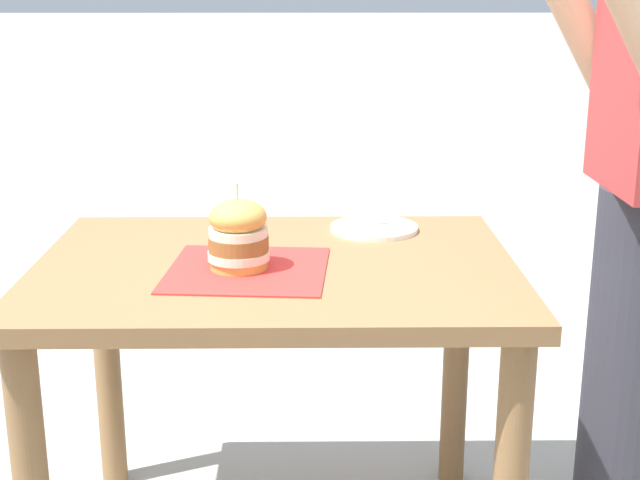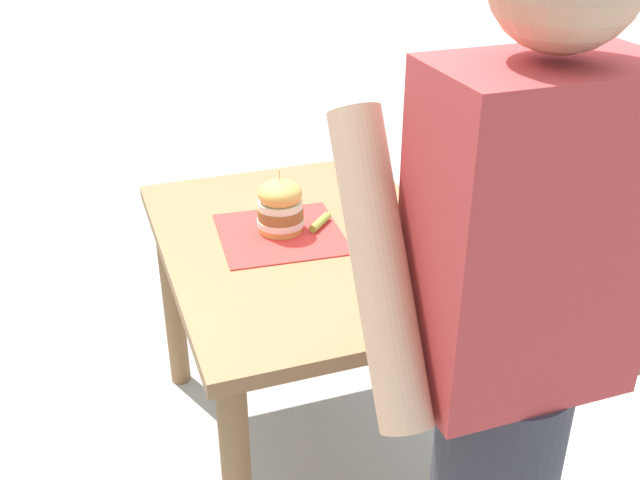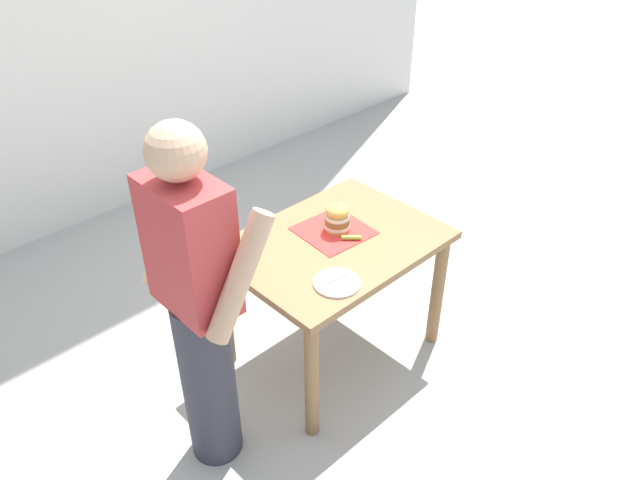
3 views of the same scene
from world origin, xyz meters
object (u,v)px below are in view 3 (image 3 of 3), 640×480
(patio_table, at_px, (334,261))
(sandwich, at_px, (337,217))
(diner_across_table, at_px, (199,305))
(side_plate_with_forks, at_px, (337,283))
(pickle_spear, at_px, (351,238))

(patio_table, height_order, sandwich, sandwich)
(sandwich, bearing_deg, diner_across_table, 98.57)
(sandwich, height_order, side_plate_with_forks, sandwich)
(patio_table, relative_size, pickle_spear, 10.76)
(pickle_spear, bearing_deg, sandwich, -6.50)
(pickle_spear, distance_m, diner_across_table, 0.93)
(side_plate_with_forks, bearing_deg, pickle_spear, -56.53)
(pickle_spear, distance_m, side_plate_with_forks, 0.36)
(sandwich, xyz_separation_m, diner_across_table, (-0.14, 0.94, 0.05))
(patio_table, distance_m, pickle_spear, 0.17)
(patio_table, xyz_separation_m, sandwich, (0.06, -0.08, 0.21))
(patio_table, xyz_separation_m, side_plate_with_forks, (-0.26, 0.24, 0.14))
(patio_table, height_order, diner_across_table, diner_across_table)
(patio_table, bearing_deg, pickle_spear, -132.14)
(pickle_spear, height_order, side_plate_with_forks, pickle_spear)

